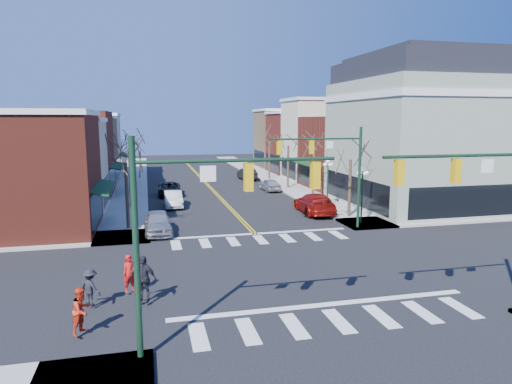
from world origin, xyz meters
TOP-DOWN VIEW (x-y plane):
  - ground at (0.00, 0.00)m, footprint 160.00×160.00m
  - sidewalk_left at (-8.75, 20.00)m, footprint 3.50×70.00m
  - sidewalk_right at (8.75, 20.00)m, footprint 3.50×70.00m
  - bldg_left_brick_a at (-15.50, 11.75)m, footprint 10.00×8.50m
  - bldg_left_stucco_a at (-15.50, 19.50)m, footprint 10.00×7.00m
  - bldg_left_brick_b at (-15.50, 27.50)m, footprint 10.00×9.00m
  - bldg_left_tan at (-15.50, 35.75)m, footprint 10.00×7.50m
  - bldg_left_stucco_b at (-15.50, 43.50)m, footprint 10.00×8.00m
  - bldg_right_brick_a at (15.50, 25.75)m, footprint 10.00×8.50m
  - bldg_right_stucco at (15.50, 33.50)m, footprint 10.00×7.00m
  - bldg_right_brick_b at (15.50, 41.00)m, footprint 10.00×8.00m
  - bldg_right_tan at (15.50, 49.00)m, footprint 10.00×8.00m
  - victorian_corner at (16.50, 14.50)m, footprint 12.25×14.25m
  - traffic_mast_near_left at (-5.55, -7.40)m, footprint 6.60×0.28m
  - traffic_mast_near_right at (5.55, -7.40)m, footprint 6.60×0.28m
  - traffic_mast_far_right at (5.55, 7.40)m, footprint 6.60×0.28m
  - lamppost_corner at (8.20, 8.50)m, footprint 0.36×0.36m
  - lamppost_midblock at (8.20, 15.00)m, footprint 0.36×0.36m
  - tree_left_a at (-8.40, 11.00)m, footprint 0.24×0.24m
  - tree_left_b at (-8.40, 19.00)m, footprint 0.24×0.24m
  - tree_left_c at (-8.40, 27.00)m, footprint 0.24×0.24m
  - tree_left_d at (-8.40, 35.00)m, footprint 0.24×0.24m
  - tree_right_a at (8.40, 11.00)m, footprint 0.24×0.24m
  - tree_right_b at (8.40, 19.00)m, footprint 0.24×0.24m
  - tree_right_c at (8.40, 27.00)m, footprint 0.24×0.24m
  - tree_right_d at (8.40, 35.00)m, footprint 0.24×0.24m
  - car_left_near at (-6.40, 9.43)m, footprint 1.92×4.55m
  - car_left_mid at (-4.80, 18.92)m, footprint 1.53×4.32m
  - car_left_far at (-4.80, 25.20)m, footprint 2.41×4.97m
  - car_right_near at (6.40, 13.31)m, footprint 2.68×5.94m
  - car_right_mid at (5.96, 25.84)m, footprint 1.79×4.04m
  - car_right_far at (5.54, 35.40)m, footprint 1.86×4.68m
  - pedestrian_red_a at (-7.89, -1.52)m, footprint 0.71×0.60m
  - pedestrian_red_b at (-9.41, -5.24)m, footprint 0.99×1.04m
  - pedestrian_dark_a at (-7.30, -2.79)m, footprint 1.25×0.93m
  - pedestrian_dark_b at (-9.41, -2.72)m, footprint 1.12×1.08m

SIDE VIEW (x-z plane):
  - ground at x=0.00m, z-range 0.00..0.00m
  - sidewalk_left at x=-8.75m, z-range 0.00..0.15m
  - sidewalk_right at x=8.75m, z-range 0.00..0.15m
  - car_right_mid at x=5.96m, z-range 0.00..1.35m
  - car_left_far at x=-4.80m, z-range 0.00..1.36m
  - car_left_mid at x=-4.80m, z-range 0.00..1.42m
  - car_right_far at x=5.54m, z-range 0.00..1.51m
  - car_left_near at x=-6.40m, z-range 0.00..1.54m
  - car_right_near at x=6.40m, z-range 0.00..1.69m
  - pedestrian_dark_b at x=-9.41m, z-range 0.15..1.68m
  - pedestrian_red_a at x=-7.89m, z-range 0.15..1.82m
  - pedestrian_red_b at x=-9.41m, z-range 0.15..1.85m
  - pedestrian_dark_a at x=-7.30m, z-range 0.15..2.12m
  - tree_left_c at x=-8.40m, z-range 0.00..4.55m
  - tree_right_a at x=8.40m, z-range 0.00..4.62m
  - tree_left_a at x=-8.40m, z-range 0.00..4.76m
  - tree_right_c at x=8.40m, z-range 0.00..4.83m
  - tree_left_d at x=-8.40m, z-range 0.00..4.90m
  - tree_right_d at x=8.40m, z-range 0.00..4.97m
  - tree_left_b at x=-8.40m, z-range 0.00..5.04m
  - tree_right_b at x=8.40m, z-range 0.00..5.18m
  - lamppost_corner at x=8.20m, z-range 0.80..5.13m
  - lamppost_midblock at x=8.20m, z-range 0.80..5.13m
  - bldg_left_stucco_a at x=-15.50m, z-range 0.00..7.50m
  - bldg_left_tan at x=-15.50m, z-range 0.00..7.80m
  - bldg_left_brick_a at x=-15.50m, z-range 0.00..8.00m
  - bldg_right_brick_a at x=15.50m, z-range 0.00..8.00m
  - bldg_left_stucco_b at x=-15.50m, z-range 0.00..8.20m
  - bldg_left_brick_b at x=-15.50m, z-range 0.00..8.50m
  - bldg_right_brick_b at x=15.50m, z-range 0.00..8.50m
  - bldg_right_tan at x=15.50m, z-range 0.00..9.00m
  - traffic_mast_near_left at x=-5.55m, z-range 1.11..8.31m
  - traffic_mast_near_right at x=5.55m, z-range 1.11..8.31m
  - traffic_mast_far_right at x=5.55m, z-range 1.11..8.31m
  - bldg_right_stucco at x=15.50m, z-range 0.00..10.00m
  - victorian_corner at x=16.50m, z-range 0.01..13.31m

